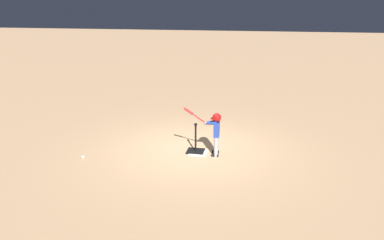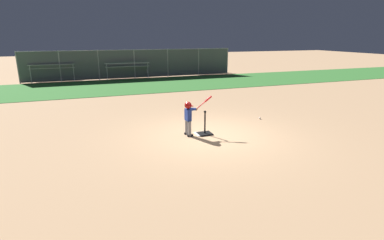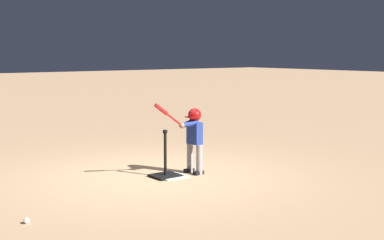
% 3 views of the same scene
% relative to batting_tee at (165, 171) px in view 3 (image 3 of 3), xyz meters
% --- Properties ---
extents(ground_plane, '(90.00, 90.00, 0.00)m').
position_rel_batting_tee_xyz_m(ground_plane, '(0.11, -0.17, -0.11)').
color(ground_plane, tan).
extents(home_plate, '(0.44, 0.44, 0.02)m').
position_rel_batting_tee_xyz_m(home_plate, '(-0.08, 0.05, -0.10)').
color(home_plate, white).
rests_on(home_plate, ground_plane).
extents(batting_tee, '(0.45, 0.41, 0.78)m').
position_rel_batting_tee_xyz_m(batting_tee, '(0.00, 0.00, 0.00)').
color(batting_tee, black).
rests_on(batting_tee, ground_plane).
extents(batter_child, '(0.95, 0.35, 1.24)m').
position_rel_batting_tee_xyz_m(batter_child, '(-0.52, 0.07, 0.60)').
color(batter_child, gray).
rests_on(batter_child, ground_plane).
extents(baseball, '(0.07, 0.07, 0.07)m').
position_rel_batting_tee_xyz_m(baseball, '(2.70, 0.98, -0.07)').
color(baseball, white).
rests_on(baseball, ground_plane).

